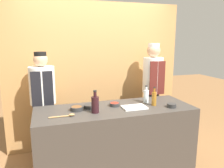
{
  "coord_description": "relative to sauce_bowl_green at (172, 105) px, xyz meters",
  "views": [
    {
      "loc": [
        -0.83,
        -2.5,
        1.8
      ],
      "look_at": [
        0.0,
        0.14,
        1.24
      ],
      "focal_mm": 35.0,
      "sensor_mm": 36.0,
      "label": 1
    }
  ],
  "objects": [
    {
      "name": "bottle_wine",
      "position": [
        -0.97,
        0.09,
        0.08
      ],
      "size": [
        0.09,
        0.09,
        0.27
      ],
      "color": "black",
      "rests_on": "counter"
    },
    {
      "name": "cabinet_wall",
      "position": [
        -0.69,
        1.28,
        0.22
      ],
      "size": [
        2.94,
        0.18,
        2.4
      ],
      "color": "#B7844C",
      "rests_on": "ground_plane"
    },
    {
      "name": "sauce_bowl_white",
      "position": [
        -1.01,
        0.28,
        -0.0
      ],
      "size": [
        0.14,
        0.14,
        0.04
      ],
      "color": "#2D2D2D",
      "rests_on": "counter"
    },
    {
      "name": "sauce_bowl_green",
      "position": [
        0.0,
        0.0,
        0.0
      ],
      "size": [
        0.12,
        0.12,
        0.05
      ],
      "color": "#2D2D2D",
      "rests_on": "counter"
    },
    {
      "name": "chef_right",
      "position": [
        0.18,
        0.87,
        -0.02
      ],
      "size": [
        0.33,
        0.33,
        1.74
      ],
      "color": "#28282D",
      "rests_on": "ground_plane"
    },
    {
      "name": "cutting_board",
      "position": [
        -0.46,
        0.11,
        -0.02
      ],
      "size": [
        0.3,
        0.2,
        0.02
      ],
      "color": "white",
      "rests_on": "counter"
    },
    {
      "name": "bottle_amber",
      "position": [
        -0.18,
        0.14,
        0.07
      ],
      "size": [
        0.06,
        0.06,
        0.25
      ],
      "color": "#9E661E",
      "rests_on": "counter"
    },
    {
      "name": "counter",
      "position": [
        -0.69,
        0.19,
        -0.51
      ],
      "size": [
        1.99,
        0.72,
        0.96
      ],
      "color": "#3D3833",
      "rests_on": "ground_plane"
    },
    {
      "name": "bottle_clear",
      "position": [
        -0.22,
        0.29,
        0.07
      ],
      "size": [
        0.07,
        0.07,
        0.24
      ],
      "color": "silver",
      "rests_on": "counter"
    },
    {
      "name": "chef_left",
      "position": [
        -1.56,
        0.87,
        -0.1
      ],
      "size": [
        0.36,
        0.36,
        1.64
      ],
      "color": "#28282D",
      "rests_on": "ground_plane"
    },
    {
      "name": "sauce_bowl_brown",
      "position": [
        -1.17,
        0.24,
        -0.0
      ],
      "size": [
        0.16,
        0.16,
        0.05
      ],
      "color": "#2D2D2D",
      "rests_on": "counter"
    },
    {
      "name": "wooden_spoon",
      "position": [
        -1.32,
        0.05,
        -0.01
      ],
      "size": [
        0.28,
        0.05,
        0.03
      ],
      "color": "#B2844C",
      "rests_on": "counter"
    },
    {
      "name": "sauce_bowl_red",
      "position": [
        -0.68,
        0.27,
        -0.0
      ],
      "size": [
        0.13,
        0.13,
        0.04
      ],
      "color": "#2D2D2D",
      "rests_on": "counter"
    }
  ]
}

